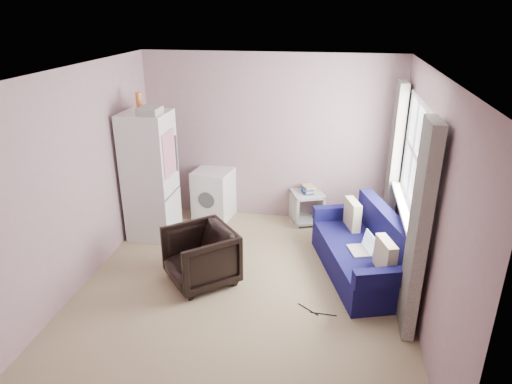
% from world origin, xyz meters
% --- Properties ---
extents(room, '(3.84, 4.24, 2.54)m').
position_xyz_m(room, '(0.02, 0.01, 1.25)').
color(room, '#9B8766').
rests_on(room, ground).
extents(armchair, '(1.00, 1.00, 0.75)m').
position_xyz_m(armchair, '(-0.53, 0.09, 0.38)').
color(armchair, black).
rests_on(armchair, ground).
extents(fridge, '(0.64, 0.62, 2.04)m').
position_xyz_m(fridge, '(-1.54, 1.17, 0.91)').
color(fridge, silver).
rests_on(fridge, ground).
extents(washing_machine, '(0.63, 0.63, 0.77)m').
position_xyz_m(washing_machine, '(-0.84, 1.89, 0.40)').
color(washing_machine, silver).
rests_on(washing_machine, ground).
extents(side_table, '(0.57, 0.57, 0.61)m').
position_xyz_m(side_table, '(0.61, 1.94, 0.28)').
color(side_table, '#A2A29E').
rests_on(side_table, ground).
extents(sofa, '(1.29, 1.92, 0.79)m').
position_xyz_m(sofa, '(1.42, 0.60, 0.29)').
color(sofa, '#11104B').
rests_on(sofa, ground).
extents(window_dressing, '(0.17, 2.62, 2.18)m').
position_xyz_m(window_dressing, '(1.78, 0.70, 1.11)').
color(window_dressing, white).
rests_on(window_dressing, ground).
extents(floor_cables, '(0.43, 0.19, 0.01)m').
position_xyz_m(floor_cables, '(0.86, -0.29, 0.01)').
color(floor_cables, black).
rests_on(floor_cables, ground).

